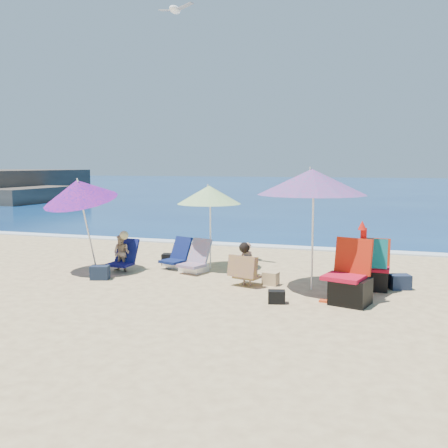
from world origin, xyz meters
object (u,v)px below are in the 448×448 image
(furled_umbrella, at_px, (363,257))
(seagull, at_px, (175,10))
(camp_chair_right, at_px, (373,271))
(chair_rainbow, at_px, (195,263))
(person_left, at_px, (122,253))
(umbrella_striped, at_px, (209,195))
(umbrella_blue, at_px, (79,191))
(umbrella_turquoise, at_px, (312,182))
(person_center, at_px, (246,265))
(camp_chair_left, at_px, (350,285))
(chair_navy, at_px, (177,259))

(furled_umbrella, height_order, seagull, seagull)
(camp_chair_right, bearing_deg, chair_rainbow, 172.84)
(furled_umbrella, height_order, camp_chair_right, furled_umbrella)
(furled_umbrella, height_order, person_left, furled_umbrella)
(umbrella_striped, bearing_deg, umbrella_blue, -153.56)
(camp_chair_right, height_order, seagull, seagull)
(furled_umbrella, xyz_separation_m, person_left, (-4.96, 0.87, -0.35))
(umbrella_turquoise, bearing_deg, seagull, 156.48)
(umbrella_turquoise, bearing_deg, person_left, 174.54)
(umbrella_turquoise, relative_size, person_center, 2.87)
(umbrella_turquoise, distance_m, seagull, 5.01)
(camp_chair_left, xyz_separation_m, camp_chair_right, (0.34, 1.10, 0.03))
(seagull, bearing_deg, chair_navy, -70.81)
(chair_navy, relative_size, person_left, 0.92)
(furled_umbrella, bearing_deg, chair_navy, 157.95)
(furled_umbrella, bearing_deg, umbrella_striped, 152.39)
(chair_navy, height_order, camp_chair_right, camp_chair_right)
(furled_umbrella, xyz_separation_m, camp_chair_left, (-0.17, -0.26, -0.42))
(chair_rainbow, xyz_separation_m, seagull, (-0.64, 0.57, 5.38))
(umbrella_turquoise, relative_size, umbrella_striped, 1.29)
(umbrella_blue, bearing_deg, person_center, -1.41)
(umbrella_striped, xyz_separation_m, umbrella_blue, (-2.43, -1.21, 0.11))
(person_left, bearing_deg, chair_navy, 39.21)
(umbrella_striped, relative_size, chair_navy, 2.29)
(umbrella_turquoise, xyz_separation_m, camp_chair_right, (1.09, 0.36, -1.61))
(umbrella_striped, relative_size, person_center, 2.23)
(furled_umbrella, relative_size, camp_chair_left, 1.27)
(umbrella_turquoise, relative_size, camp_chair_right, 2.46)
(chair_navy, xyz_separation_m, seagull, (-0.08, 0.24, 5.38))
(camp_chair_left, bearing_deg, furled_umbrella, 56.03)
(furled_umbrella, bearing_deg, seagull, 155.50)
(umbrella_blue, distance_m, person_left, 1.58)
(chair_rainbow, relative_size, person_left, 0.94)
(umbrella_blue, xyz_separation_m, person_center, (3.61, -0.09, -1.32))
(umbrella_striped, relative_size, camp_chair_right, 1.91)
(umbrella_turquoise, distance_m, furled_umbrella, 1.60)
(umbrella_blue, relative_size, chair_rainbow, 2.58)
(camp_chair_right, xyz_separation_m, person_center, (-2.28, -0.42, 0.05))
(camp_chair_right, xyz_separation_m, seagull, (-4.28, 1.03, 5.21))
(umbrella_blue, height_order, chair_navy, umbrella_blue)
(chair_rainbow, bearing_deg, chair_navy, 149.22)
(umbrella_striped, distance_m, seagull, 4.03)
(camp_chair_left, xyz_separation_m, person_center, (-1.95, 0.68, 0.08))
(umbrella_blue, relative_size, chair_navy, 2.62)
(camp_chair_right, relative_size, seagull, 1.07)
(chair_navy, xyz_separation_m, chair_rainbow, (0.55, -0.33, 0.01))
(camp_chair_right, bearing_deg, umbrella_turquoise, -161.85)
(person_center, height_order, person_left, person_left)
(umbrella_blue, height_order, furled_umbrella, umbrella_blue)
(umbrella_turquoise, bearing_deg, chair_navy, 159.75)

